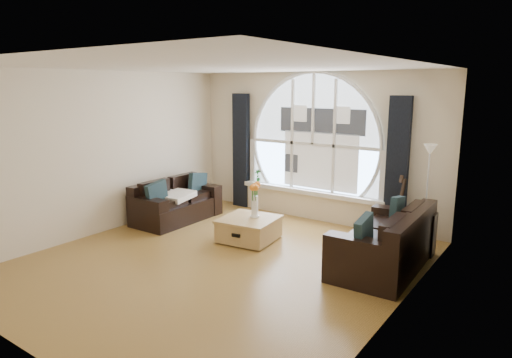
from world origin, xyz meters
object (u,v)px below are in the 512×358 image
at_px(guitar, 402,206).
at_px(potted_plant, 258,175).
at_px(sofa_right, 384,239).
at_px(floor_lamp, 427,196).
at_px(sofa_left, 177,199).
at_px(vase_flowers, 255,194).
at_px(coffee_chest, 249,228).

xyz_separation_m(guitar, potted_plant, (-2.94, 0.10, 0.15)).
bearing_deg(guitar, sofa_right, -57.20).
relative_size(floor_lamp, potted_plant, 6.02).
bearing_deg(floor_lamp, sofa_left, -163.69).
height_order(sofa_left, vase_flowers, vase_flowers).
bearing_deg(vase_flowers, floor_lamp, 28.37).
xyz_separation_m(sofa_left, coffee_chest, (1.75, -0.13, -0.19)).
height_order(sofa_right, potted_plant, potted_plant).
distance_m(vase_flowers, potted_plant, 1.90).
bearing_deg(vase_flowers, potted_plant, 123.56).
xyz_separation_m(sofa_left, sofa_right, (3.91, 0.05, 0.00)).
bearing_deg(sofa_left, sofa_right, -0.25).
height_order(sofa_right, coffee_chest, sofa_right).
relative_size(sofa_left, guitar, 1.55).
xyz_separation_m(sofa_right, potted_plant, (-3.15, 1.49, 0.28)).
height_order(sofa_right, vase_flowers, vase_flowers).
bearing_deg(guitar, coffee_chest, -117.16).
height_order(sofa_left, guitar, guitar).
xyz_separation_m(sofa_left, potted_plant, (0.75, 1.54, 0.28)).
bearing_deg(sofa_right, floor_lamp, 77.62).
height_order(vase_flowers, potted_plant, vase_flowers).
bearing_deg(sofa_right, coffee_chest, -177.03).
bearing_deg(potted_plant, vase_flowers, -56.44).
relative_size(sofa_right, coffee_chest, 2.19).
height_order(guitar, potted_plant, guitar).
relative_size(sofa_left, floor_lamp, 1.02).
relative_size(sofa_left, coffee_chest, 1.93).
bearing_deg(potted_plant, floor_lamp, -5.56).
bearing_deg(sofa_left, vase_flowers, -2.39).
distance_m(guitar, potted_plant, 2.94).
bearing_deg(floor_lamp, vase_flowers, -151.63).
distance_m(coffee_chest, guitar, 2.51).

